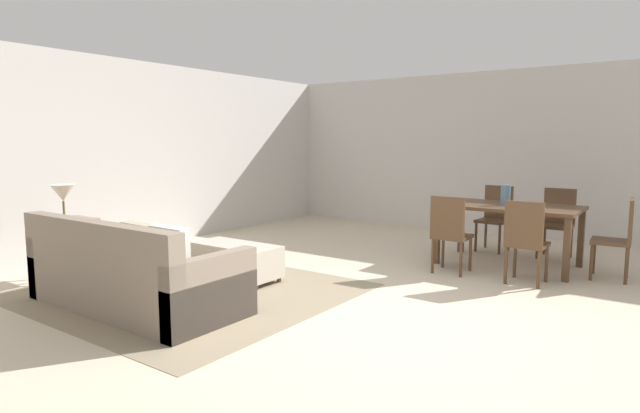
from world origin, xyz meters
The scene contains 15 objects.
ground_plane centered at (0.00, 0.00, 0.00)m, with size 10.80×10.80×0.00m, color beige.
wall_back centered at (0.00, 5.00, 1.35)m, with size 9.00×0.12×2.70m, color beige.
wall_left centered at (-4.50, 0.50, 1.35)m, with size 0.12×11.00×2.70m, color beige.
area_rug centered at (-1.99, -0.34, 0.00)m, with size 3.00×2.80×0.01m, color gray.
couch centered at (-2.02, -1.01, 0.29)m, with size 2.18×0.95×0.86m.
ottoman_table centered at (-1.96, 0.29, 0.23)m, with size 1.04×0.47×0.40m.
side_table centered at (-3.42, -0.87, 0.44)m, with size 0.40×0.40×0.55m.
table_lamp centered at (-3.42, -0.87, 0.96)m, with size 0.26×0.26×0.53m.
dining_table centered at (0.31, 2.77, 0.67)m, with size 1.64×0.96×0.76m.
dining_chair_near_left centered at (-0.11, 1.93, 0.52)m, with size 0.41×0.41×0.92m.
dining_chair_near_right centered at (0.73, 1.95, 0.52)m, with size 0.40×0.40×0.92m.
dining_chair_far_left centered at (-0.11, 3.60, 0.52)m, with size 0.43×0.43×0.92m.
dining_chair_far_right centered at (0.70, 3.63, 0.52)m, with size 0.41×0.41×0.92m.
dining_chair_head_east centered at (1.53, 2.76, 0.52)m, with size 0.43×0.43×0.92m.
vase_centerpiece centered at (0.27, 2.74, 0.89)m, with size 0.12×0.12×0.25m, color slate.
Camera 1 is at (2.20, -3.87, 1.55)m, focal length 29.60 mm.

